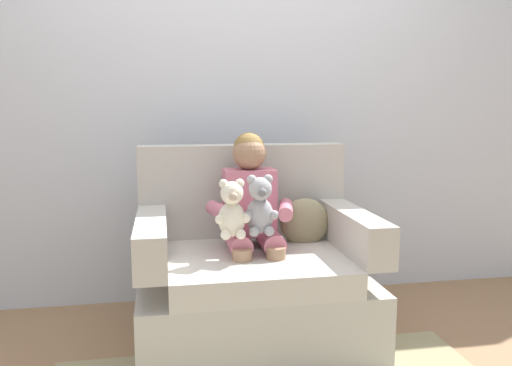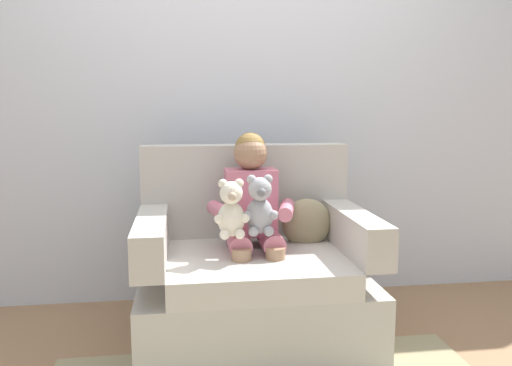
# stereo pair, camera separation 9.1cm
# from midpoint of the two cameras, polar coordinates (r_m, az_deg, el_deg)

# --- Properties ---
(ground_plane) EXTENTS (8.00, 8.00, 0.00)m
(ground_plane) POSITION_cam_midpoint_polar(r_m,az_deg,el_deg) (2.74, -1.24, -17.11)
(ground_plane) COLOR #936D4C
(back_wall) EXTENTS (6.00, 0.10, 2.60)m
(back_wall) POSITION_cam_midpoint_polar(r_m,az_deg,el_deg) (3.18, -3.41, 10.62)
(back_wall) COLOR silver
(back_wall) RESTS_ON ground
(armchair) EXTENTS (1.12, 0.85, 0.97)m
(armchair) POSITION_cam_midpoint_polar(r_m,az_deg,el_deg) (2.65, -1.40, -10.51)
(armchair) COLOR #BCB7AD
(armchair) RESTS_ON ground
(seated_child) EXTENTS (0.45, 0.39, 0.82)m
(seated_child) POSITION_cam_midpoint_polar(r_m,az_deg,el_deg) (2.58, -1.45, -2.70)
(seated_child) COLOR #C66B7F
(seated_child) RESTS_ON armchair
(plush_grey) EXTENTS (0.17, 0.14, 0.29)m
(plush_grey) POSITION_cam_midpoint_polar(r_m,az_deg,el_deg) (2.43, -0.62, -2.63)
(plush_grey) COLOR #9E9EA3
(plush_grey) RESTS_ON armchair
(plush_cream) EXTENTS (0.16, 0.13, 0.27)m
(plush_cream) POSITION_cam_midpoint_polar(r_m,az_deg,el_deg) (2.38, -3.76, -3.03)
(plush_cream) COLOR silver
(plush_cream) RESTS_ON armchair
(throw_pillow) EXTENTS (0.26, 0.13, 0.26)m
(throw_pillow) POSITION_cam_midpoint_polar(r_m,az_deg,el_deg) (2.75, 4.43, -4.37)
(throw_pillow) COLOR #998C66
(throw_pillow) RESTS_ON armchair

